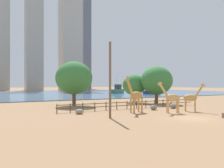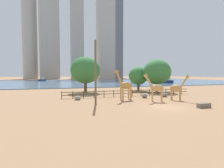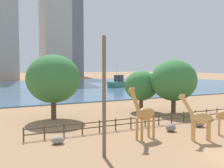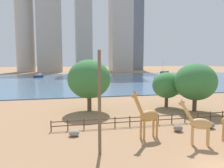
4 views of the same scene
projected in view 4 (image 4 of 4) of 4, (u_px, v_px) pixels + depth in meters
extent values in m
plane|color=#9E7551|center=(92.00, 80.00, 94.10)|extent=(400.00, 400.00, 0.00)
cube|color=#476B8C|center=(93.00, 80.00, 91.17)|extent=(180.00, 86.00, 0.20)
cylinder|color=tan|center=(224.00, 131.00, 22.71)|extent=(0.28, 0.28, 1.75)
cylinder|color=tan|center=(223.00, 132.00, 22.29)|extent=(0.28, 0.28, 1.75)
cylinder|color=#C18C47|center=(144.00, 130.00, 22.44)|extent=(0.28, 0.28, 2.06)
cylinder|color=#C18C47|center=(141.00, 129.00, 23.02)|extent=(0.28, 0.28, 2.06)
cylinder|color=#C18C47|center=(157.00, 129.00, 23.09)|extent=(0.28, 0.28, 2.06)
cylinder|color=#C18C47|center=(153.00, 127.00, 23.67)|extent=(0.28, 0.28, 2.06)
ellipsoid|color=#C18C47|center=(149.00, 116.00, 22.91)|extent=(2.41, 1.36, 1.19)
cylinder|color=#C18C47|center=(138.00, 105.00, 22.23)|extent=(1.34, 0.63, 2.22)
ellipsoid|color=#C18C47|center=(134.00, 95.00, 21.92)|extent=(0.93, 0.54, 0.74)
cone|color=brown|center=(135.00, 92.00, 21.80)|extent=(0.13, 0.13, 0.22)
cone|color=brown|center=(134.00, 92.00, 21.97)|extent=(0.13, 0.13, 0.22)
cylinder|color=tan|center=(193.00, 137.00, 20.95)|extent=(0.28, 0.28, 1.83)
cylinder|color=tan|center=(192.00, 135.00, 21.50)|extent=(0.28, 0.28, 1.83)
cylinder|color=tan|center=(209.00, 138.00, 20.62)|extent=(0.28, 0.28, 1.83)
cylinder|color=tan|center=(207.00, 136.00, 21.17)|extent=(0.28, 0.28, 1.83)
ellipsoid|color=tan|center=(201.00, 124.00, 20.93)|extent=(2.18, 1.61, 1.06)
cylinder|color=tan|center=(187.00, 112.00, 21.11)|extent=(1.33, 0.87, 1.90)
ellipsoid|color=tan|center=(182.00, 103.00, 21.14)|extent=(0.85, 0.64, 0.70)
cone|color=brown|center=(182.00, 100.00, 21.03)|extent=(0.13, 0.13, 0.19)
cone|color=brown|center=(182.00, 100.00, 21.19)|extent=(0.13, 0.13, 0.19)
cylinder|color=brown|center=(100.00, 103.00, 18.69)|extent=(0.28, 0.28, 9.09)
ellipsoid|color=gray|center=(209.00, 125.00, 26.45)|extent=(1.24, 1.08, 0.81)
ellipsoid|color=gray|center=(74.00, 133.00, 23.71)|extent=(1.17, 0.92, 0.69)
ellipsoid|color=gray|center=(178.00, 128.00, 25.31)|extent=(1.07, 1.05, 0.79)
cylinder|color=#4C3826|center=(51.00, 126.00, 25.22)|extent=(0.14, 0.14, 1.30)
cylinder|color=#4C3826|center=(68.00, 125.00, 25.62)|extent=(0.14, 0.14, 1.30)
cylinder|color=#4C3826|center=(84.00, 124.00, 26.03)|extent=(0.14, 0.14, 1.30)
cylinder|color=#4C3826|center=(100.00, 123.00, 26.43)|extent=(0.14, 0.14, 1.30)
cylinder|color=#4C3826|center=(115.00, 122.00, 26.83)|extent=(0.14, 0.14, 1.30)
cylinder|color=#4C3826|center=(130.00, 121.00, 27.23)|extent=(0.14, 0.14, 1.30)
cylinder|color=#4C3826|center=(144.00, 120.00, 27.63)|extent=(0.14, 0.14, 1.30)
cylinder|color=#4C3826|center=(158.00, 119.00, 28.03)|extent=(0.14, 0.14, 1.30)
cylinder|color=#4C3826|center=(172.00, 119.00, 28.43)|extent=(0.14, 0.14, 1.30)
cylinder|color=#4C3826|center=(185.00, 118.00, 28.84)|extent=(0.14, 0.14, 1.30)
cylinder|color=#4C3826|center=(198.00, 117.00, 29.24)|extent=(0.14, 0.14, 1.30)
cylinder|color=#4C3826|center=(210.00, 116.00, 29.64)|extent=(0.14, 0.14, 1.30)
cylinder|color=#4C3826|center=(222.00, 116.00, 30.04)|extent=(0.14, 0.14, 1.30)
cube|color=#4C3826|center=(156.00, 116.00, 27.92)|extent=(26.10, 0.08, 0.10)
cube|color=#4C3826|center=(156.00, 120.00, 27.97)|extent=(26.10, 0.08, 0.10)
cylinder|color=brown|center=(194.00, 105.00, 35.30)|extent=(0.66, 0.66, 2.17)
ellipsoid|color=#387A3D|center=(195.00, 82.00, 34.89)|extent=(6.61, 6.61, 5.95)
cylinder|color=brown|center=(166.00, 102.00, 38.44)|extent=(0.61, 0.61, 1.89)
ellipsoid|color=#387A3D|center=(167.00, 85.00, 38.12)|extent=(5.02, 5.02, 4.52)
cylinder|color=brown|center=(89.00, 104.00, 35.38)|extent=(0.68, 0.68, 2.48)
ellipsoid|color=#387A3D|center=(89.00, 79.00, 34.95)|extent=(6.89, 6.89, 6.20)
cube|color=navy|center=(203.00, 83.00, 72.02)|extent=(6.77, 3.44, 1.29)
cube|color=silver|center=(206.00, 79.00, 71.89)|extent=(2.56, 1.94, 1.55)
cube|color=navy|center=(38.00, 76.00, 103.87)|extent=(4.57, 3.22, 0.86)
cube|color=silver|center=(39.00, 74.00, 104.09)|extent=(1.85, 1.59, 1.04)
cube|color=#337259|center=(163.00, 79.00, 84.10)|extent=(8.75, 7.82, 1.74)
cube|color=#333338|center=(164.00, 74.00, 84.72)|extent=(3.74, 3.57, 2.08)
cylinder|color=silver|center=(163.00, 69.00, 83.34)|extent=(0.17, 0.17, 6.08)
cube|color=#B7B2A8|center=(49.00, 20.00, 150.66)|extent=(16.83, 9.87, 71.64)
cube|color=slate|center=(136.00, 11.00, 181.45)|extent=(10.35, 9.04, 98.73)
cube|color=#ADA89E|center=(83.00, 19.00, 145.23)|extent=(10.51, 13.82, 71.26)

